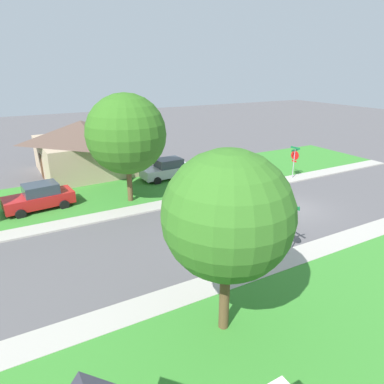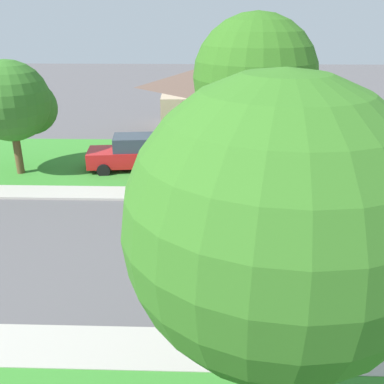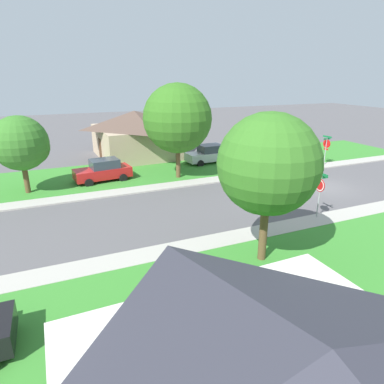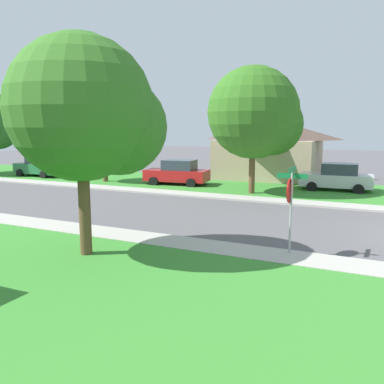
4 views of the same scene
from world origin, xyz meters
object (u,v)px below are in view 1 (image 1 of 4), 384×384
object	(u,v)px
tree_sidewalk_mid	(128,136)
tree_sidewalk_far	(227,216)
house_right_setback	(83,146)
fire_hydrant	(238,179)
stop_sign_near_corner	(294,157)
stop_sign_far_corner	(291,221)
car_red_behind_trees	(39,197)
car_silver_kerbside_mid	(167,169)

from	to	relation	value
tree_sidewalk_mid	tree_sidewalk_far	world-z (taller)	tree_sidewalk_mid
house_right_setback	fire_hydrant	size ratio (longest dim) A/B	11.28
stop_sign_near_corner	tree_sidewalk_far	bearing A→B (deg)	128.27
stop_sign_far_corner	tree_sidewalk_far	size ratio (longest dim) A/B	0.42
house_right_setback	stop_sign_near_corner	bearing A→B (deg)	-125.26
stop_sign_near_corner	stop_sign_far_corner	xyz separation A→B (m)	(-9.17, 9.26, 0.01)
stop_sign_far_corner	house_right_setback	size ratio (longest dim) A/B	0.30
car_red_behind_trees	house_right_setback	bearing A→B (deg)	-31.20
stop_sign_far_corner	fire_hydrant	size ratio (longest dim) A/B	3.34
stop_sign_far_corner	car_red_behind_trees	bearing A→B (deg)	39.77
tree_sidewalk_mid	car_red_behind_trees	bearing A→B (deg)	78.60
tree_sidewalk_mid	car_silver_kerbside_mid	bearing A→B (deg)	-53.76
stop_sign_near_corner	stop_sign_far_corner	distance (m)	13.04
stop_sign_far_corner	house_right_setback	world-z (taller)	house_right_setback
car_silver_kerbside_mid	fire_hydrant	distance (m)	5.98
stop_sign_far_corner	car_silver_kerbside_mid	bearing A→B (deg)	0.37
car_silver_kerbside_mid	tree_sidewalk_mid	world-z (taller)	tree_sidewalk_mid
house_right_setback	fire_hydrant	distance (m)	14.01
stop_sign_far_corner	tree_sidewalk_far	xyz separation A→B (m)	(-2.46, 5.48, 2.46)
stop_sign_far_corner	fire_hydrant	distance (m)	11.31
stop_sign_near_corner	tree_sidewalk_far	distance (m)	18.94
stop_sign_near_corner	house_right_setback	xyz separation A→B (m)	(10.60, 14.99, 0.50)
stop_sign_far_corner	car_silver_kerbside_mid	distance (m)	14.24
stop_sign_far_corner	fire_hydrant	world-z (taller)	stop_sign_far_corner
car_silver_kerbside_mid	house_right_setback	size ratio (longest dim) A/B	0.47
fire_hydrant	car_silver_kerbside_mid	bearing A→B (deg)	49.13
car_silver_kerbside_mid	car_red_behind_trees	distance (m)	10.33
car_silver_kerbside_mid	car_red_behind_trees	bearing A→B (deg)	100.62
tree_sidewalk_mid	house_right_setback	size ratio (longest dim) A/B	0.80
fire_hydrant	tree_sidewalk_far	bearing A→B (deg)	142.20
tree_sidewalk_far	house_right_setback	size ratio (longest dim) A/B	0.71
stop_sign_far_corner	tree_sidewalk_mid	world-z (taller)	tree_sidewalk_mid
car_silver_kerbside_mid	stop_sign_far_corner	bearing A→B (deg)	-179.63
stop_sign_near_corner	fire_hydrant	world-z (taller)	stop_sign_near_corner
tree_sidewalk_far	stop_sign_near_corner	bearing A→B (deg)	-51.73
stop_sign_near_corner	tree_sidewalk_far	world-z (taller)	tree_sidewalk_far
stop_sign_far_corner	stop_sign_near_corner	bearing A→B (deg)	-45.28
car_red_behind_trees	stop_sign_far_corner	bearing A→B (deg)	-140.23
tree_sidewalk_mid	stop_sign_near_corner	bearing A→B (deg)	-98.12
house_right_setback	car_red_behind_trees	bearing A→B (deg)	148.80
tree_sidewalk_mid	house_right_setback	xyz separation A→B (m)	(8.66, 1.40, -2.23)
stop_sign_far_corner	tree_sidewalk_far	world-z (taller)	tree_sidewalk_far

